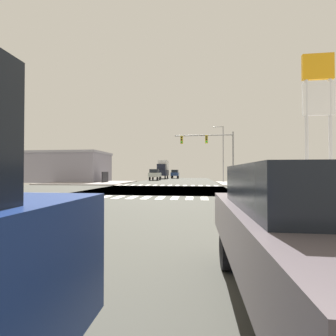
{
  "coord_description": "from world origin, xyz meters",
  "views": [
    {
      "loc": [
        3.7,
        -23.1,
        1.79
      ],
      "look_at": [
        0.23,
        5.37,
        2.27
      ],
      "focal_mm": 24.73,
      "sensor_mm": 36.0,
      "label": 1
    }
  ],
  "objects_px": {
    "box_truck_trailing_1": "(163,169)",
    "traffic_signal_mast": "(210,146)",
    "gas_station_sign": "(318,100)",
    "bank_building": "(66,167)",
    "pickup_leading_1": "(155,174)",
    "street_lamp": "(222,149)",
    "suv_queued_2": "(175,173)",
    "sedan_nearside_1": "(307,229)"
  },
  "relations": [
    {
      "from": "box_truck_trailing_1",
      "to": "traffic_signal_mast",
      "type": "bearing_deg",
      "value": 109.5
    },
    {
      "from": "bank_building",
      "to": "pickup_leading_1",
      "type": "height_order",
      "value": "bank_building"
    },
    {
      "from": "traffic_signal_mast",
      "to": "box_truck_trailing_1",
      "type": "height_order",
      "value": "traffic_signal_mast"
    },
    {
      "from": "suv_queued_2",
      "to": "sedan_nearside_1",
      "type": "bearing_deg",
      "value": 96.71
    },
    {
      "from": "bank_building",
      "to": "pickup_leading_1",
      "type": "distance_m",
      "value": 17.35
    },
    {
      "from": "gas_station_sign",
      "to": "suv_queued_2",
      "type": "height_order",
      "value": "gas_station_sign"
    },
    {
      "from": "bank_building",
      "to": "sedan_nearside_1",
      "type": "xyz_separation_m",
      "value": [
        24.28,
        -35.63,
        -1.54
      ]
    },
    {
      "from": "traffic_signal_mast",
      "to": "sedan_nearside_1",
      "type": "xyz_separation_m",
      "value": [
        -0.53,
        -27.5,
        -4.06
      ]
    },
    {
      "from": "street_lamp",
      "to": "box_truck_trailing_1",
      "type": "height_order",
      "value": "street_lamp"
    },
    {
      "from": "bank_building",
      "to": "box_truck_trailing_1",
      "type": "bearing_deg",
      "value": 56.55
    },
    {
      "from": "bank_building",
      "to": "traffic_signal_mast",
      "type": "bearing_deg",
      "value": -18.16
    },
    {
      "from": "traffic_signal_mast",
      "to": "sedan_nearside_1",
      "type": "bearing_deg",
      "value": -91.11
    },
    {
      "from": "suv_queued_2",
      "to": "box_truck_trailing_1",
      "type": "distance_m",
      "value": 3.94
    },
    {
      "from": "street_lamp",
      "to": "suv_queued_2",
      "type": "height_order",
      "value": "street_lamp"
    },
    {
      "from": "box_truck_trailing_1",
      "to": "gas_station_sign",
      "type": "bearing_deg",
      "value": 108.06
    },
    {
      "from": "sedan_nearside_1",
      "to": "suv_queued_2",
      "type": "distance_m",
      "value": 59.92
    },
    {
      "from": "suv_queued_2",
      "to": "box_truck_trailing_1",
      "type": "relative_size",
      "value": 0.64
    },
    {
      "from": "street_lamp",
      "to": "pickup_leading_1",
      "type": "distance_m",
      "value": 16.27
    },
    {
      "from": "gas_station_sign",
      "to": "sedan_nearside_1",
      "type": "relative_size",
      "value": 1.91
    },
    {
      "from": "gas_station_sign",
      "to": "bank_building",
      "type": "relative_size",
      "value": 0.52
    },
    {
      "from": "gas_station_sign",
      "to": "street_lamp",
      "type": "bearing_deg",
      "value": 94.96
    },
    {
      "from": "gas_station_sign",
      "to": "pickup_leading_1",
      "type": "distance_m",
      "value": 38.42
    },
    {
      "from": "traffic_signal_mast",
      "to": "sedan_nearside_1",
      "type": "distance_m",
      "value": 27.8
    },
    {
      "from": "traffic_signal_mast",
      "to": "suv_queued_2",
      "type": "height_order",
      "value": "traffic_signal_mast"
    },
    {
      "from": "traffic_signal_mast",
      "to": "gas_station_sign",
      "type": "bearing_deg",
      "value": -74.52
    },
    {
      "from": "street_lamp",
      "to": "pickup_leading_1",
      "type": "bearing_deg",
      "value": 145.86
    },
    {
      "from": "bank_building",
      "to": "suv_queued_2",
      "type": "xyz_separation_m",
      "value": [
        17.28,
        23.87,
        -1.26
      ]
    },
    {
      "from": "sedan_nearside_1",
      "to": "pickup_leading_1",
      "type": "distance_m",
      "value": 46.49
    },
    {
      "from": "bank_building",
      "to": "sedan_nearside_1",
      "type": "relative_size",
      "value": 3.65
    },
    {
      "from": "traffic_signal_mast",
      "to": "gas_station_sign",
      "type": "relative_size",
      "value": 0.93
    },
    {
      "from": "street_lamp",
      "to": "box_truck_trailing_1",
      "type": "relative_size",
      "value": 1.32
    },
    {
      "from": "pickup_leading_1",
      "to": "gas_station_sign",
      "type": "bearing_deg",
      "value": 113.58
    },
    {
      "from": "traffic_signal_mast",
      "to": "gas_station_sign",
      "type": "xyz_separation_m",
      "value": [
        4.73,
        -17.08,
        0.51
      ]
    },
    {
      "from": "gas_station_sign",
      "to": "box_truck_trailing_1",
      "type": "relative_size",
      "value": 1.14
    },
    {
      "from": "sedan_nearside_1",
      "to": "pickup_leading_1",
      "type": "xyz_separation_m",
      "value": [
        -10.0,
        45.4,
        0.17
      ]
    },
    {
      "from": "bank_building",
      "to": "suv_queued_2",
      "type": "bearing_deg",
      "value": 54.11
    },
    {
      "from": "sedan_nearside_1",
      "to": "traffic_signal_mast",
      "type": "bearing_deg",
      "value": 88.89
    },
    {
      "from": "bank_building",
      "to": "street_lamp",
      "type": "bearing_deg",
      "value": 2.0
    },
    {
      "from": "gas_station_sign",
      "to": "box_truck_trailing_1",
      "type": "bearing_deg",
      "value": 108.06
    },
    {
      "from": "suv_queued_2",
      "to": "box_truck_trailing_1",
      "type": "height_order",
      "value": "box_truck_trailing_1"
    },
    {
      "from": "gas_station_sign",
      "to": "box_truck_trailing_1",
      "type": "distance_m",
      "value": 49.35
    },
    {
      "from": "suv_queued_2",
      "to": "pickup_leading_1",
      "type": "bearing_deg",
      "value": 78.0
    }
  ]
}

